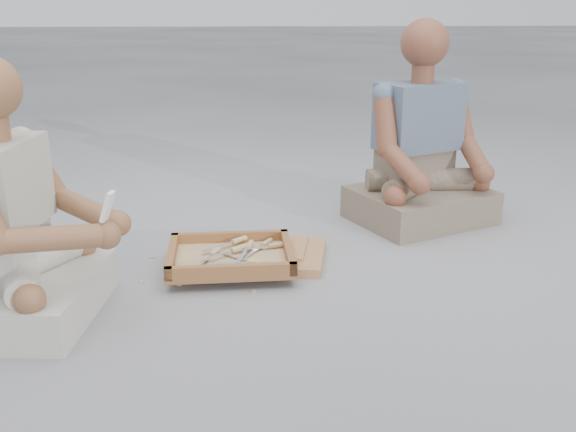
{
  "coord_description": "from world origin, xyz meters",
  "views": [
    {
      "loc": [
        -0.15,
        -1.99,
        1.0
      ],
      "look_at": [
        -0.0,
        0.12,
        0.3
      ],
      "focal_mm": 40.0,
      "sensor_mm": 36.0,
      "label": 1
    }
  ],
  "objects": [
    {
      "name": "chisel_2",
      "position": [
        -0.28,
        0.37,
        0.07
      ],
      "size": [
        0.1,
        0.21,
        0.02
      ],
      "rotation": [
        0.0,
        0.0,
        1.18
      ],
      "color": "silver",
      "rests_on": "tool_tray"
    },
    {
      "name": "wood_chip_0",
      "position": [
        0.07,
        0.35,
        0.0
      ],
      "size": [
        0.02,
        0.02,
        0.0
      ],
      "primitive_type": "cube",
      "rotation": [
        0.0,
        0.0,
        0.81
      ],
      "color": "tan",
      "rests_on": "ground"
    },
    {
      "name": "wood_chip_5",
      "position": [
        -0.12,
        0.15,
        0.0
      ],
      "size": [
        0.02,
        0.02,
        0.0
      ],
      "primitive_type": "cube",
      "rotation": [
        0.0,
        0.0,
        1.73
      ],
      "color": "tan",
      "rests_on": "ground"
    },
    {
      "name": "wood_chip_8",
      "position": [
        -0.18,
        0.41,
        0.0
      ],
      "size": [
        0.02,
        0.02,
        0.0
      ],
      "primitive_type": "cube",
      "rotation": [
        0.0,
        0.0,
        0.03
      ],
      "color": "tan",
      "rests_on": "ground"
    },
    {
      "name": "chisel_4",
      "position": [
        -0.13,
        0.28,
        0.07
      ],
      "size": [
        0.17,
        0.16,
        0.02
      ],
      "rotation": [
        0.0,
        0.0,
        -0.76
      ],
      "color": "silver",
      "rests_on": "tool_tray"
    },
    {
      "name": "chisel_6",
      "position": [
        -0.08,
        0.46,
        0.07
      ],
      "size": [
        0.13,
        0.2,
        0.02
      ],
      "rotation": [
        0.0,
        0.0,
        1.04
      ],
      "color": "silver",
      "rests_on": "tool_tray"
    },
    {
      "name": "tool_tray",
      "position": [
        -0.21,
        0.35,
        0.06
      ],
      "size": [
        0.49,
        0.4,
        0.06
      ],
      "rotation": [
        0.0,
        0.0,
        0.03
      ],
      "color": "brown",
      "rests_on": "carved_panel"
    },
    {
      "name": "wood_chip_6",
      "position": [
        -0.42,
        0.37,
        0.0
      ],
      "size": [
        0.02,
        0.02,
        0.0
      ],
      "primitive_type": "cube",
      "rotation": [
        0.0,
        0.0,
        0.37
      ],
      "color": "tan",
      "rests_on": "ground"
    },
    {
      "name": "chisel_3",
      "position": [
        -0.04,
        0.43,
        0.07
      ],
      "size": [
        0.22,
        0.08,
        0.02
      ],
      "rotation": [
        0.0,
        0.0,
        0.3
      ],
      "color": "silver",
      "rests_on": "tool_tray"
    },
    {
      "name": "wood_chip_9",
      "position": [
        -0.4,
        0.23,
        0.0
      ],
      "size": [
        0.02,
        0.02,
        0.0
      ],
      "primitive_type": "cube",
      "rotation": [
        0.0,
        0.0,
        1.39
      ],
      "color": "tan",
      "rests_on": "ground"
    },
    {
      "name": "wood_chip_11",
      "position": [
        -0.34,
        0.42,
        0.0
      ],
      "size": [
        0.02,
        0.02,
        0.0
      ],
      "primitive_type": "cube",
      "rotation": [
        0.0,
        0.0,
        2.99
      ],
      "color": "tan",
      "rests_on": "ground"
    },
    {
      "name": "carved_panel",
      "position": [
        -0.1,
        0.47,
        0.02
      ],
      "size": [
        0.6,
        0.45,
        0.04
      ],
      "primitive_type": "cube",
      "rotation": [
        0.0,
        0.0,
        -0.18
      ],
      "color": "#97653A",
      "rests_on": "ground"
    },
    {
      "name": "wood_chip_3",
      "position": [
        -0.06,
        0.36,
        0.0
      ],
      "size": [
        0.02,
        0.02,
        0.0
      ],
      "primitive_type": "cube",
      "rotation": [
        0.0,
        0.0,
        1.46
      ],
      "color": "tan",
      "rests_on": "ground"
    },
    {
      "name": "craftsman",
      "position": [
        -0.88,
        0.02,
        0.29
      ],
      "size": [
        0.6,
        0.6,
        0.86
      ],
      "rotation": [
        0.0,
        0.0,
        -1.68
      ],
      "color": "beige",
      "rests_on": "ground"
    },
    {
      "name": "wood_chip_10",
      "position": [
        -0.54,
        0.51,
        0.0
      ],
      "size": [
        0.02,
        0.02,
        0.0
      ],
      "primitive_type": "cube",
      "rotation": [
        0.0,
        0.0,
        2.75
      ],
      "color": "tan",
      "rests_on": "ground"
    },
    {
      "name": "wood_chip_2",
      "position": [
        -0.14,
        0.33,
        0.0
      ],
      "size": [
        0.02,
        0.02,
        0.0
      ],
      "primitive_type": "cube",
      "rotation": [
        0.0,
        0.0,
        0.86
      ],
      "color": "tan",
      "rests_on": "ground"
    },
    {
      "name": "wood_chip_4",
      "position": [
        -0.17,
        0.75,
        0.0
      ],
      "size": [
        0.02,
        0.02,
        0.0
      ],
      "primitive_type": "cube",
      "rotation": [
        0.0,
        0.0,
        1.46
      ],
      "color": "tan",
      "rests_on": "ground"
    },
    {
      "name": "chisel_1",
      "position": [
        -0.2,
        0.38,
        0.08
      ],
      "size": [
        0.18,
        0.16,
        0.02
      ],
      "rotation": [
        0.0,
        0.0,
        0.7
      ],
      "color": "silver",
      "rests_on": "tool_tray"
    },
    {
      "name": "mobile_phone",
      "position": [
        -0.57,
        -0.07,
        0.41
      ],
      "size": [
        0.05,
        0.05,
        0.1
      ],
      "rotation": [
        -0.35,
        0.0,
        -1.8
      ],
      "color": "white",
      "rests_on": "craftsman"
    },
    {
      "name": "ground",
      "position": [
        0.0,
        0.0,
        0.0
      ],
      "size": [
        60.0,
        60.0,
        0.0
      ],
      "primitive_type": "plane",
      "color": "#98999E",
      "rests_on": "ground"
    },
    {
      "name": "wood_chip_7",
      "position": [
        0.07,
        0.45,
        0.0
      ],
      "size": [
        0.02,
        0.02,
        0.0
      ],
      "primitive_type": "cube",
      "rotation": [
        0.0,
        0.0,
        2.16
      ],
      "color": "tan",
      "rests_on": "ground"
    },
    {
      "name": "chisel_0",
      "position": [
        -0.13,
        0.26,
        0.07
      ],
      "size": [
        0.22,
        0.02,
        0.02
      ],
      "rotation": [
        0.0,
        0.0,
        -0.01
      ],
      "color": "silver",
      "rests_on": "tool_tray"
    },
    {
      "name": "companion",
      "position": [
        0.69,
        0.93,
        0.31
      ],
      "size": [
        0.75,
        0.68,
        0.94
      ],
      "rotation": [
        0.0,
        0.0,
        3.56
      ],
      "color": "#81705D",
      "rests_on": "ground"
    },
    {
      "name": "wood_chip_1",
      "position": [
        -0.55,
        0.27,
        0.0
      ],
      "size": [
        0.02,
        0.02,
        0.0
      ],
      "primitive_type": "cube",
      "rotation": [
        0.0,
        0.0,
        1.91
      ],
      "color": "tan",
      "rests_on": "ground"
    },
    {
      "name": "chisel_5",
      "position": [
        -0.14,
        0.41,
        0.08
      ],
      "size": [
        0.07,
        0.22,
        0.02
      ],
      "rotation": [
        0.0,
        0.0,
        1.32
      ],
      "color": "silver",
      "rests_on": "tool_tray"
    },
    {
      "name": "chisel_7",
      "position": [
        -0.19,
        0.48,
        0.08
      ],
      "size": [
        0.18,
        0.15,
        0.02
      ],
      "rotation": [
        0.0,
        0.0,
        0.68
      ],
      "color": "silver",
      "rests_on": "tool_tray"
    }
  ]
}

